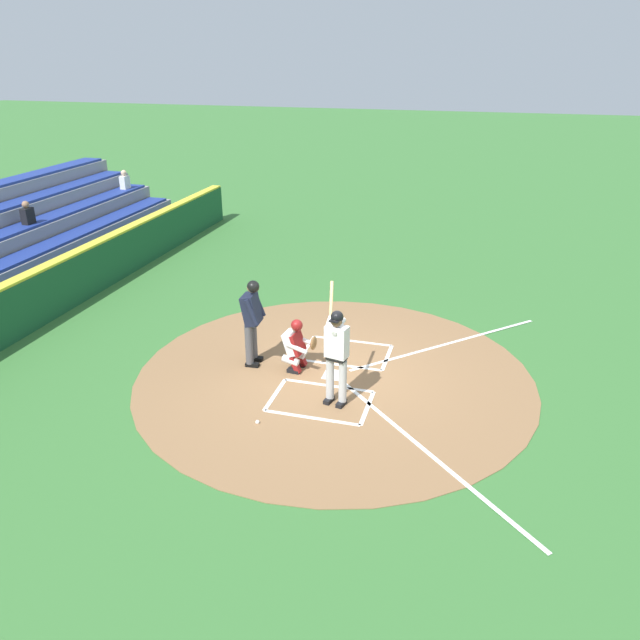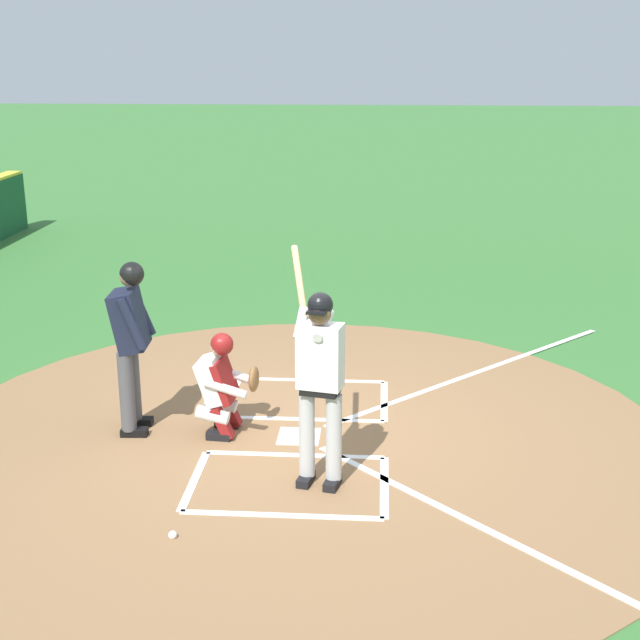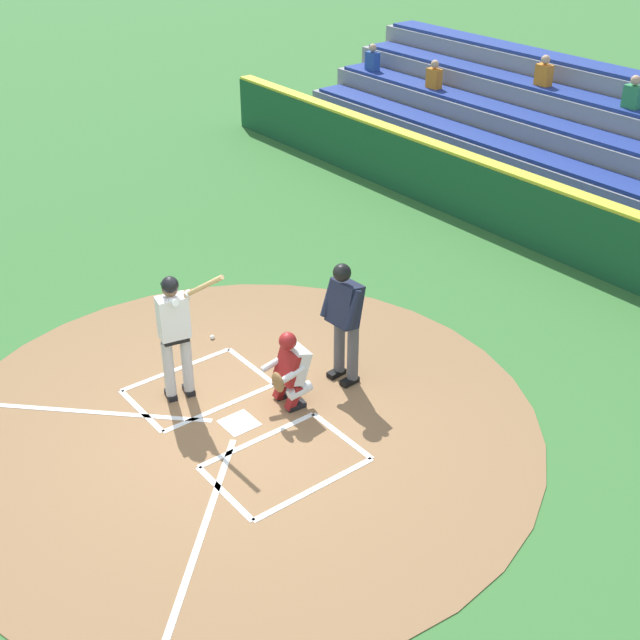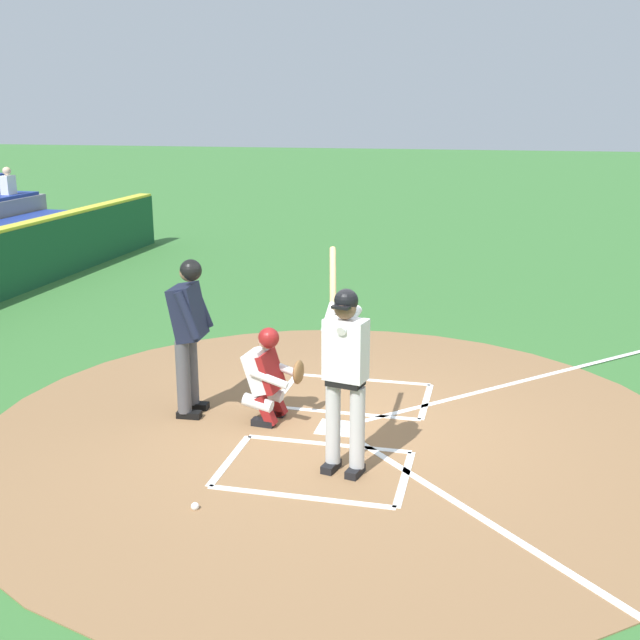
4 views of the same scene
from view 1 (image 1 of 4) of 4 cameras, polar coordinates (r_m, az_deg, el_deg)
The scene contains 8 objects.
ground_plane at distance 12.57m, azimuth 1.33°, elevation -5.16°, with size 120.00×120.00×0.00m, color #387033.
dirt_circle at distance 12.56m, azimuth 1.33°, elevation -5.13°, with size 8.00×8.00×0.01m, color olive.
home_plate_and_chalk at distance 12.40m, azimuth 5.29°, elevation -5.61°, with size 7.93×4.91×0.01m.
batter at distance 11.12m, azimuth 1.52°, elevation -2.81°, with size 1.04×0.56×2.13m.
catcher at distance 12.54m, azimuth -2.18°, elevation -2.21°, with size 0.59×0.65×1.13m.
plate_umpire at distance 12.63m, azimuth -6.31°, elevation 0.29°, with size 0.60×0.43×1.86m.
baseball at distance 11.09m, azimuth -5.80°, elevation -9.37°, with size 0.07×0.07×0.07m, color white.
backstop_wall at distance 15.72m, azimuth -26.17°, elevation 1.03°, with size 22.00×0.36×1.31m.
Camera 1 is at (10.67, 2.69, 6.07)m, focal length 34.61 mm.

